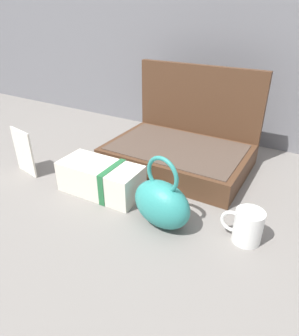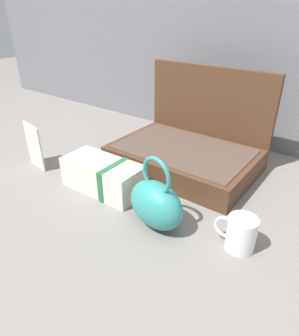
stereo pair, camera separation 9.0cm
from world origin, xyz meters
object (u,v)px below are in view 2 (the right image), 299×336
object	(u,v)px
cream_toiletry_bag	(104,176)
open_suitcase	(189,148)
coffee_mug	(240,233)
info_card_left	(34,146)
teal_pouch_handbag	(156,203)

from	to	relation	value
cream_toiletry_bag	open_suitcase	bearing A→B (deg)	67.02
coffee_mug	info_card_left	distance (m)	0.77
teal_pouch_handbag	coffee_mug	bearing A→B (deg)	12.95
teal_pouch_handbag	cream_toiletry_bag	world-z (taller)	teal_pouch_handbag
open_suitcase	coffee_mug	distance (m)	0.45
teal_pouch_handbag	coffee_mug	distance (m)	0.22
open_suitcase	teal_pouch_handbag	distance (m)	0.37
open_suitcase	teal_pouch_handbag	size ratio (longest dim) A/B	2.40
cream_toiletry_bag	teal_pouch_handbag	bearing A→B (deg)	-10.69
cream_toiletry_bag	coffee_mug	distance (m)	0.46
teal_pouch_handbag	cream_toiletry_bag	bearing A→B (deg)	169.31
cream_toiletry_bag	coffee_mug	bearing A→B (deg)	0.61
teal_pouch_handbag	cream_toiletry_bag	distance (m)	0.24
coffee_mug	open_suitcase	bearing A→B (deg)	136.70
open_suitcase	coffee_mug	xyz separation A→B (m)	(0.32, -0.31, -0.03)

